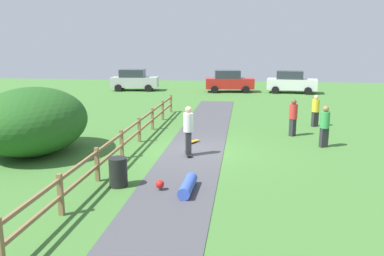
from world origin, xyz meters
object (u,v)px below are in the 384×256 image
Objects in this scene: parked_car_white at (291,82)px; skater_riding at (188,128)px; skater_fallen at (185,186)px; skateboard_loose at (193,142)px; bystander_yellow at (316,109)px; bush_large at (33,121)px; parked_car_red at (229,81)px; parked_car_silver at (134,80)px; bystander_red at (293,116)px; trash_bin at (118,172)px; bystander_green at (325,125)px.

skater_riding is at bearing -106.62° from parked_car_white.
skater_fallen is 5.76m from skateboard_loose.
parked_car_white is at bearing 88.64° from bystander_yellow.
bystander_yellow reaches higher than skateboard_loose.
bush_large is 2.92× the size of bystander_yellow.
bystander_yellow is (5.36, 10.12, 0.71)m from skater_fallen.
parked_car_red is at bearing 87.45° from skateboard_loose.
parked_car_red reaches higher than bystander_yellow.
bystander_yellow is 19.73m from parked_car_silver.
skateboard_loose is 5.02m from bystander_red.
skater_riding is at bearing 96.63° from skater_fallen.
parked_car_white is at bearing 73.38° from skater_riding.
bush_large is 2.53× the size of skater_riding.
bush_large is at bearing -150.38° from bystander_yellow.
trash_bin is 0.21× the size of parked_car_silver.
bystander_green is 22.80m from parked_car_silver.
skater_riding is 3.92m from skater_fallen.
bystander_green is (5.55, 0.12, 0.88)m from skateboard_loose.
parked_car_white reaches higher than bystander_green.
bystander_red is (-1.06, 1.95, -0.01)m from bystander_green.
bystander_yellow reaches higher than skater_fallen.
skateboard_loose is at bearing 21.57° from bush_large.
bush_large is at bearing -158.43° from skateboard_loose.
trash_bin is 0.47× the size of skater_riding.
bystander_red is 16.94m from parked_car_red.
skateboard_loose is 0.18× the size of parked_car_red.
skater_riding is 21.47m from parked_car_white.
bush_large reaches higher than bystander_green.
trash_bin is 25.37m from parked_car_white.
skater_fallen is 25.03m from parked_car_white.
trash_bin is 3.99m from skater_riding.
parked_car_silver is at bearing 179.99° from parked_car_red.
skater_fallen is (2.11, -0.23, -0.25)m from trash_bin.
parked_car_red is 5.40m from parked_car_white.
bush_large is 3.33× the size of skater_fallen.
trash_bin is (4.43, -3.13, -0.87)m from bush_large.
bystander_green is 1.01× the size of bystander_red.
bush_large is 11.83m from bystander_green.
bystander_green is 0.40× the size of parked_car_red.
bystander_yellow is at bearing 52.95° from trash_bin.
parked_car_red is 1.01× the size of parked_car_silver.
parked_car_silver is at bearing 125.77° from bystander_green.
parked_car_red is at bearing 104.32° from bystander_green.
parked_car_silver reaches higher than trash_bin.
skater_riding is 8.59m from bystander_yellow.
skateboard_loose is at bearing 92.56° from skater_riding.
parked_car_silver is (-6.20, 24.12, 0.51)m from trash_bin.
parked_car_white is 1.01× the size of parked_car_silver.
parked_car_red is at bearing 71.96° from bush_large.
skater_riding is (1.67, 3.57, 0.65)m from trash_bin.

